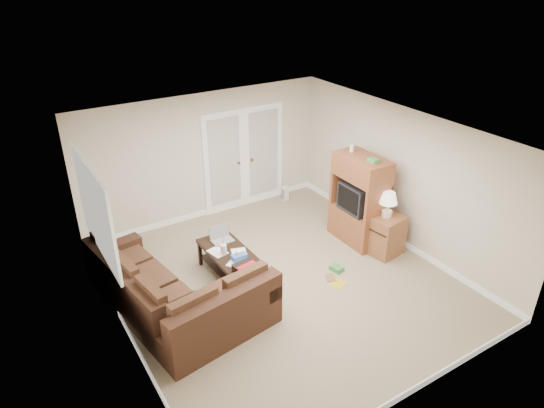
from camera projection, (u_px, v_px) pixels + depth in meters
floor at (281, 281)px, 7.89m from camera, size 5.50×5.50×0.00m
ceiling at (283, 135)px, 6.74m from camera, size 5.00×5.50×0.02m
wall_left at (117, 263)px, 6.14m from camera, size 0.02×5.50×2.50m
wall_right at (401, 178)px, 8.49m from camera, size 0.02×5.50×2.50m
wall_back at (205, 157)px, 9.39m from camera, size 5.00×0.02×2.50m
wall_front at (420, 316)px, 5.24m from camera, size 5.00×0.02×2.50m
baseboards at (281, 279)px, 7.86m from camera, size 5.00×5.50×0.10m
french_doors at (244, 159)px, 9.86m from camera, size 1.80×0.05×2.13m
window_left at (96, 210)px, 6.77m from camera, size 0.05×1.92×1.42m
sectional_sofa at (174, 299)px, 6.95m from camera, size 2.19×2.80×0.83m
coffee_table at (229, 262)px, 7.92m from camera, size 0.61×1.21×0.82m
tv_armoire at (359, 199)px, 8.69m from camera, size 0.57×1.03×1.76m
side_cabinet at (385, 231)px, 8.48m from camera, size 0.63×0.63×1.18m
space_heater at (285, 193)px, 10.46m from camera, size 0.13×0.11×0.30m
floor_magazine at (338, 284)px, 7.82m from camera, size 0.31×0.26×0.01m
floor_greenbox at (337, 268)px, 8.14m from camera, size 0.19×0.23×0.08m
floor_book at (326, 278)px, 7.95m from camera, size 0.22×0.25×0.02m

